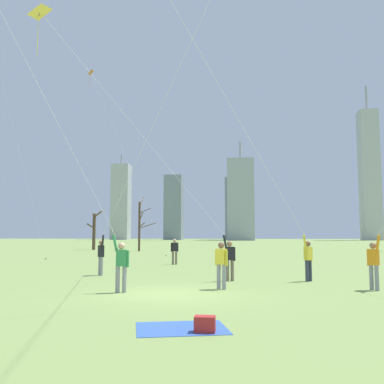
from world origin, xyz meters
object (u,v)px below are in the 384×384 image
object	(u,v)px
bystander_watching_nearby	(221,263)
distant_kite_high_overhead_orange	(99,92)
kite_flyer_foreground_right_teal	(144,159)
bare_tree_rightmost	(140,224)
kite_flyer_foreground_left_pink	(285,217)
bare_tree_right_of_center	(94,230)
bystander_far_off_by_trees	(175,250)
picnic_spot	(195,326)
kite_flyer_far_back_yellow	(200,220)
kite_flyer_midfield_right_purple	(84,188)

from	to	relation	value
bystander_watching_nearby	distant_kite_high_overhead_orange	xyz separation A→B (m)	(-13.27, 24.05, 14.87)
kite_flyer_foreground_right_teal	distant_kite_high_overhead_orange	bearing A→B (deg)	114.19
bystander_watching_nearby	bare_tree_rightmost	world-z (taller)	bare_tree_rightmost
kite_flyer_foreground_left_pink	bare_tree_rightmost	world-z (taller)	kite_flyer_foreground_left_pink
kite_flyer_foreground_right_teal	bare_tree_right_of_center	size ratio (longest dim) A/B	3.58
bystander_far_off_by_trees	bystander_watching_nearby	bearing A→B (deg)	-73.09
distant_kite_high_overhead_orange	picnic_spot	distance (m)	36.76
bystander_watching_nearby	distant_kite_high_overhead_orange	distance (m)	31.24
kite_flyer_far_back_yellow	bystander_watching_nearby	xyz separation A→B (m)	(0.98, -2.25, -1.58)
kite_flyer_foreground_left_pink	bare_tree_right_of_center	bearing A→B (deg)	119.83
kite_flyer_far_back_yellow	distant_kite_high_overhead_orange	distance (m)	28.33
kite_flyer_foreground_left_pink	picnic_spot	size ratio (longest dim) A/B	7.56
kite_flyer_midfield_right_purple	kite_flyer_foreground_right_teal	xyz separation A→B (m)	(1.16, 3.37, 1.52)
kite_flyer_foreground_right_teal	bystander_far_off_by_trees	world-z (taller)	kite_flyer_foreground_right_teal
picnic_spot	bare_tree_right_of_center	bearing A→B (deg)	112.45
bare_tree_right_of_center	bare_tree_rightmost	world-z (taller)	bare_tree_rightmost
bare_tree_right_of_center	kite_flyer_foreground_left_pink	bearing A→B (deg)	-60.17
kite_flyer_midfield_right_purple	kite_flyer_foreground_left_pink	xyz separation A→B (m)	(6.68, 3.20, -0.84)
bystander_far_off_by_trees	distant_kite_high_overhead_orange	world-z (taller)	distant_kite_high_overhead_orange
bystander_far_off_by_trees	distant_kite_high_overhead_orange	xyz separation A→B (m)	(-9.58, 11.91, 14.87)
picnic_spot	bare_tree_right_of_center	distance (m)	47.55
kite_flyer_foreground_left_pink	distant_kite_high_overhead_orange	size ratio (longest dim) A/B	0.87
kite_flyer_midfield_right_purple	distant_kite_high_overhead_orange	bearing A→B (deg)	109.07
bare_tree_rightmost	kite_flyer_foreground_right_teal	bearing A→B (deg)	-75.64
distant_kite_high_overhead_orange	kite_flyer_foreground_right_teal	bearing A→B (deg)	-65.81
picnic_spot	kite_flyer_midfield_right_purple	bearing A→B (deg)	131.65
kite_flyer_far_back_yellow	kite_flyer_foreground_right_teal	distance (m)	3.34
distant_kite_high_overhead_orange	kite_flyer_foreground_left_pink	bearing A→B (deg)	-55.39
kite_flyer_midfield_right_purple	kite_flyer_foreground_right_teal	distance (m)	3.87
kite_flyer_far_back_yellow	picnic_spot	size ratio (longest dim) A/B	5.26
bystander_far_off_by_trees	bystander_watching_nearby	xyz separation A→B (m)	(3.69, -12.14, 0.00)
kite_flyer_foreground_left_pink	bystander_watching_nearby	xyz separation A→B (m)	(-2.34, -1.44, -1.64)
kite_flyer_far_back_yellow	kite_flyer_foreground_right_teal	bearing A→B (deg)	-163.47
kite_flyer_foreground_right_teal	picnic_spot	xyz separation A→B (m)	(3.04, -8.09, -4.81)
distant_kite_high_overhead_orange	bare_tree_right_of_center	bearing A→B (deg)	110.58
bystander_watching_nearby	bare_tree_rightmost	distance (m)	35.82
bystander_far_off_by_trees	bare_tree_right_of_center	world-z (taller)	bare_tree_right_of_center
kite_flyer_midfield_right_purple	bare_tree_right_of_center	world-z (taller)	kite_flyer_midfield_right_purple
bare_tree_rightmost	bystander_watching_nearby	bearing A→B (deg)	-71.33
kite_flyer_foreground_left_pink	bare_tree_right_of_center	distance (m)	41.46
kite_flyer_midfield_right_purple	bare_tree_right_of_center	distance (m)	41.59
kite_flyer_midfield_right_purple	picnic_spot	xyz separation A→B (m)	(4.20, -4.72, -3.29)
kite_flyer_foreground_right_teal	bystander_watching_nearby	bearing A→B (deg)	-26.68
kite_flyer_foreground_left_pink	kite_flyer_foreground_right_teal	xyz separation A→B (m)	(-5.52, 0.16, 2.36)
kite_flyer_far_back_yellow	kite_flyer_foreground_left_pink	xyz separation A→B (m)	(3.32, -0.82, 0.06)
kite_flyer_midfield_right_purple	bystander_watching_nearby	world-z (taller)	kite_flyer_midfield_right_purple
bystander_watching_nearby	kite_flyer_foreground_right_teal	bearing A→B (deg)	153.32
bystander_watching_nearby	bystander_far_off_by_trees	bearing A→B (deg)	106.91
bare_tree_right_of_center	kite_flyer_far_back_yellow	bearing A→B (deg)	-63.79
kite_flyer_far_back_yellow	bare_tree_right_of_center	world-z (taller)	kite_flyer_far_back_yellow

